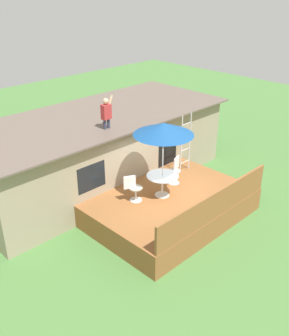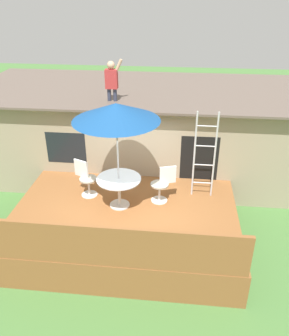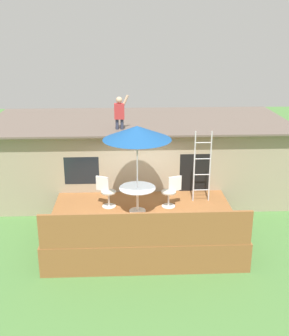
{
  "view_description": "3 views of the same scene",
  "coord_description": "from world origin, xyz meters",
  "px_view_note": "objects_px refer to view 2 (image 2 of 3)",
  "views": [
    {
      "loc": [
        -8.47,
        -7.48,
        7.3
      ],
      "look_at": [
        -0.36,
        0.72,
        1.67
      ],
      "focal_mm": 41.68,
      "sensor_mm": 36.0,
      "label": 1
    },
    {
      "loc": [
        1.21,
        -6.85,
        5.54
      ],
      "look_at": [
        0.38,
        0.74,
        1.51
      ],
      "focal_mm": 37.46,
      "sensor_mm": 36.0,
      "label": 2
    },
    {
      "loc": [
        -0.45,
        -10.99,
        5.97
      ],
      "look_at": [
        0.08,
        0.72,
        1.91
      ],
      "focal_mm": 44.82,
      "sensor_mm": 36.0,
      "label": 3
    }
  ],
  "objects_px": {
    "step_ladder": "(204,156)",
    "person_figure": "(112,78)",
    "patio_table": "(119,184)",
    "patio_umbrella": "(116,112)",
    "patio_chair_left": "(86,178)",
    "patio_chair_right": "(162,184)"
  },
  "relations": [
    {
      "from": "step_ladder",
      "to": "person_figure",
      "type": "xyz_separation_m",
      "value": [
        -2.46,
        1.43,
        1.44
      ]
    },
    {
      "from": "patio_table",
      "to": "person_figure",
      "type": "height_order",
      "value": "person_figure"
    },
    {
      "from": "patio_umbrella",
      "to": "patio_chair_left",
      "type": "xyz_separation_m",
      "value": [
        -0.91,
        0.41,
        -1.89
      ]
    },
    {
      "from": "step_ladder",
      "to": "patio_chair_left",
      "type": "bearing_deg",
      "value": -174.42
    },
    {
      "from": "patio_chair_left",
      "to": "patio_chair_right",
      "type": "bearing_deg",
      "value": 22.06
    },
    {
      "from": "patio_umbrella",
      "to": "patio_chair_right",
      "type": "distance_m",
      "value": 2.16
    },
    {
      "from": "step_ladder",
      "to": "patio_chair_left",
      "type": "xyz_separation_m",
      "value": [
        -2.87,
        -0.28,
        -0.64
      ]
    },
    {
      "from": "patio_table",
      "to": "patio_chair_right",
      "type": "bearing_deg",
      "value": 18.35
    },
    {
      "from": "person_figure",
      "to": "patio_chair_right",
      "type": "relative_size",
      "value": 1.21
    },
    {
      "from": "patio_chair_left",
      "to": "person_figure",
      "type": "bearing_deg",
      "value": 100.9
    },
    {
      "from": "person_figure",
      "to": "patio_chair_left",
      "type": "xyz_separation_m",
      "value": [
        -0.41,
        -1.71,
        -2.08
      ]
    },
    {
      "from": "patio_table",
      "to": "step_ladder",
      "type": "distance_m",
      "value": 2.15
    },
    {
      "from": "patio_table",
      "to": "patio_chair_right",
      "type": "xyz_separation_m",
      "value": [
        1.0,
        0.33,
        -0.13
      ]
    },
    {
      "from": "patio_umbrella",
      "to": "person_figure",
      "type": "relative_size",
      "value": 2.29
    },
    {
      "from": "step_ladder",
      "to": "person_figure",
      "type": "bearing_deg",
      "value": 149.84
    },
    {
      "from": "patio_table",
      "to": "patio_chair_left",
      "type": "height_order",
      "value": "patio_chair_left"
    },
    {
      "from": "step_ladder",
      "to": "person_figure",
      "type": "height_order",
      "value": "person_figure"
    },
    {
      "from": "patio_umbrella",
      "to": "step_ladder",
      "type": "distance_m",
      "value": 2.43
    },
    {
      "from": "person_figure",
      "to": "patio_chair_left",
      "type": "bearing_deg",
      "value": -103.58
    },
    {
      "from": "patio_chair_left",
      "to": "step_ladder",
      "type": "bearing_deg",
      "value": 30.05
    },
    {
      "from": "patio_table",
      "to": "person_figure",
      "type": "distance_m",
      "value": 2.93
    },
    {
      "from": "patio_chair_right",
      "to": "patio_umbrella",
      "type": "bearing_deg",
      "value": -0.0
    }
  ]
}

